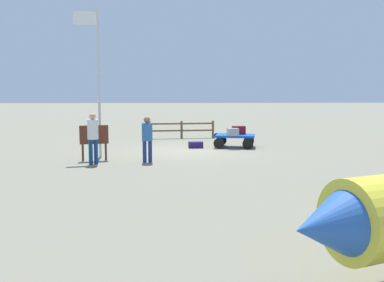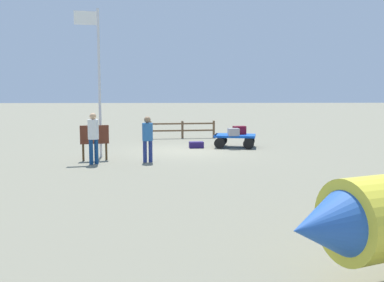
{
  "view_description": "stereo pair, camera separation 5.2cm",
  "coord_description": "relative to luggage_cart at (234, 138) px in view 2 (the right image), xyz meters",
  "views": [
    {
      "loc": [
        0.34,
        19.13,
        2.67
      ],
      "look_at": [
        -0.04,
        6.0,
        1.13
      ],
      "focal_mm": 42.77,
      "sensor_mm": 36.0,
      "label": 1
    },
    {
      "loc": [
        0.29,
        19.13,
        2.67
      ],
      "look_at": [
        -0.04,
        6.0,
        1.13
      ],
      "focal_mm": 42.77,
      "sensor_mm": 36.0,
      "label": 2
    }
  ],
  "objects": [
    {
      "name": "wooden_fence",
      "position": [
        2.31,
        -3.7,
        0.1
      ],
      "size": [
        3.46,
        0.52,
        0.91
      ],
      "color": "brown",
      "rests_on": "ground"
    },
    {
      "name": "worker_lead",
      "position": [
        3.59,
        4.03,
        0.55
      ],
      "size": [
        0.43,
        0.43,
        1.65
      ],
      "color": "navy",
      "rests_on": "ground"
    },
    {
      "name": "flagpole",
      "position": [
        5.57,
        2.74,
        2.82
      ],
      "size": [
        0.93,
        0.23,
        5.59
      ],
      "color": "silver",
      "rests_on": "ground"
    },
    {
      "name": "luggage_cart",
      "position": [
        0.0,
        0.0,
        0.0
      ],
      "size": [
        1.98,
        1.6,
        0.57
      ],
      "color": "blue",
      "rests_on": "ground"
    },
    {
      "name": "suitcase_grey",
      "position": [
        1.71,
        0.17,
        -0.29
      ],
      "size": [
        0.66,
        0.43,
        0.27
      ],
      "color": "#211552",
      "rests_on": "ground"
    },
    {
      "name": "worker_trailing",
      "position": [
        5.44,
        4.39,
        0.64
      ],
      "size": [
        0.52,
        0.52,
        1.79
      ],
      "color": "navy",
      "rests_on": "ground"
    },
    {
      "name": "signboard",
      "position": [
        5.56,
        3.55,
        0.42
      ],
      "size": [
        1.02,
        0.32,
        1.29
      ],
      "color": "#4C3319",
      "rests_on": "ground"
    },
    {
      "name": "suitcase_maroon",
      "position": [
        -0.24,
        -0.16,
        0.33
      ],
      "size": [
        0.61,
        0.45,
        0.37
      ],
      "color": "maroon",
      "rests_on": "luggage_cart"
    },
    {
      "name": "ground_plane",
      "position": [
        2.12,
        1.12,
        -0.43
      ],
      "size": [
        120.0,
        120.0,
        0.0
      ],
      "primitive_type": "plane",
      "color": "slate"
    },
    {
      "name": "suitcase_dark",
      "position": [
        0.1,
        0.45,
        0.31
      ],
      "size": [
        0.51,
        0.41,
        0.32
      ],
      "color": "gray",
      "rests_on": "luggage_cart"
    }
  ]
}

